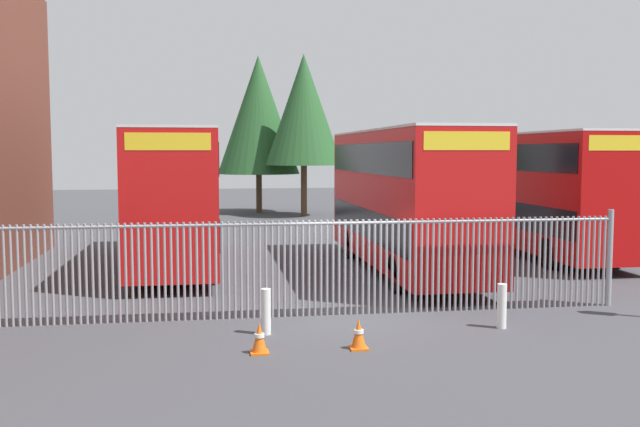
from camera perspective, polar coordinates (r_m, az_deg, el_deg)
name	(u,v)px	position (r m, az deg, el deg)	size (l,w,h in m)	color
ground_plane	(302,262)	(24.36, -1.47, -3.89)	(100.00, 100.00, 0.00)	#3D3D42
palisade_fence	(303,265)	(16.21, -1.38, -4.14)	(15.19, 0.14, 2.35)	gray
double_decker_bus_near_gate	(178,192)	(23.77, -11.29, 1.67)	(2.54, 10.81, 4.42)	red
double_decker_bus_behind_fence_left	(404,194)	(22.40, 6.74, 1.54)	(2.54, 10.81, 4.42)	red
double_decker_bus_behind_fence_right	(537,188)	(27.24, 16.93, 1.95)	(2.54, 10.81, 4.42)	#B70C0C
bollard_near_left	(266,312)	(14.77, -4.34, -7.82)	(0.20, 0.20, 0.95)	silver
bollard_center_front	(502,306)	(15.73, 14.33, -7.18)	(0.20, 0.20, 0.95)	silver
traffic_cone_by_gate	(359,334)	(13.73, 3.10, -9.60)	(0.34, 0.34, 0.59)	orange
traffic_cone_mid_forecourt	(259,338)	(13.47, -4.87, -9.90)	(0.34, 0.34, 0.59)	orange
tree_tall_back	(304,110)	(41.68, -1.30, 8.28)	(4.48, 4.48, 9.39)	#4C3823
tree_short_side	(258,115)	(44.34, -4.94, 7.85)	(5.05, 5.05, 9.63)	#4C3823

